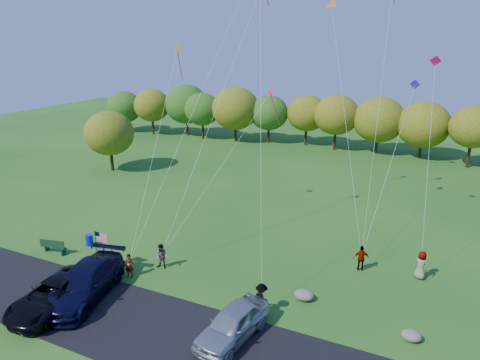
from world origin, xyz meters
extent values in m
plane|color=#225719|center=(0.00, 0.00, 0.00)|extent=(140.00, 140.00, 0.00)
cube|color=black|center=(0.00, -4.00, 0.03)|extent=(44.00, 6.00, 0.06)
cylinder|color=#362213|center=(-34.88, 38.25, 1.13)|extent=(0.36, 0.36, 2.25)
ellipsoid|color=#335D17|center=(-34.88, 38.25, 3.86)|extent=(4.95, 4.95, 4.46)
cylinder|color=#362213|center=(-29.40, 38.07, 1.16)|extent=(0.36, 0.36, 2.33)
ellipsoid|color=#295817|center=(-29.40, 38.07, 4.64)|extent=(7.12, 7.12, 6.41)
cylinder|color=#362213|center=(-24.80, 36.31, 1.11)|extent=(0.36, 0.36, 2.23)
ellipsoid|color=#335D17|center=(-24.80, 36.31, 3.82)|extent=(4.89, 4.89, 4.40)
cylinder|color=#362213|center=(-19.75, 36.03, 1.58)|extent=(0.36, 0.36, 3.16)
ellipsoid|color=#295817|center=(-19.75, 36.03, 4.86)|extent=(5.22, 5.22, 4.69)
cylinder|color=#362213|center=(-15.68, 38.93, 1.36)|extent=(0.36, 0.36, 2.71)
ellipsoid|color=#295817|center=(-15.68, 38.93, 4.28)|extent=(4.84, 4.84, 4.36)
cylinder|color=#362213|center=(-10.16, 38.85, 1.40)|extent=(0.36, 0.36, 2.80)
ellipsoid|color=#335D17|center=(-10.16, 38.85, 4.80)|extent=(6.16, 6.16, 5.55)
cylinder|color=#362213|center=(-4.40, 38.60, 1.53)|extent=(0.36, 0.36, 3.06)
ellipsoid|color=#295817|center=(-4.40, 38.60, 4.88)|extent=(5.62, 5.62, 5.06)
cylinder|color=#362213|center=(-0.37, 36.18, 1.53)|extent=(0.36, 0.36, 3.07)
ellipsoid|color=#295817|center=(-0.37, 36.18, 5.14)|extent=(6.39, 6.39, 5.75)
cylinder|color=#362213|center=(4.74, 39.53, 1.24)|extent=(0.36, 0.36, 2.47)
ellipsoid|color=#295817|center=(4.74, 39.53, 4.20)|extent=(5.32, 5.32, 4.79)
cylinder|color=#362213|center=(10.43, 38.22, 1.53)|extent=(0.36, 0.36, 3.06)
ellipsoid|color=#295817|center=(10.43, 38.22, 5.18)|extent=(6.53, 6.53, 5.88)
cylinder|color=#362213|center=(15.05, 38.16, 1.44)|extent=(0.36, 0.36, 2.88)
ellipsoid|color=#335D17|center=(15.05, 38.16, 4.60)|extent=(5.29, 5.29, 4.76)
cylinder|color=#362213|center=(-22.00, 18.00, 1.30)|extent=(0.36, 0.36, 2.60)
ellipsoid|color=#335D17|center=(-22.00, 18.00, 4.42)|extent=(5.60, 5.60, 5.04)
imported|color=black|center=(-6.53, -4.71, 0.87)|extent=(3.18, 6.03, 1.62)
imported|color=black|center=(-5.72, -3.21, 1.01)|extent=(4.06, 6.94, 1.89)
imported|color=#ABB1B6|center=(3.73, -2.80, 0.89)|extent=(2.71, 5.11, 1.65)
imported|color=#4C4C59|center=(-4.89, -0.19, 0.80)|extent=(0.66, 0.51, 1.59)
imported|color=#4C4C59|center=(-3.64, 1.60, 0.86)|extent=(0.89, 0.72, 1.73)
imported|color=#4C4C59|center=(4.24, -0.21, 0.91)|extent=(1.36, 1.22, 1.82)
imported|color=#4C4C59|center=(8.43, 6.93, 0.88)|extent=(1.11, 0.73, 1.75)
imported|color=#4C4C59|center=(12.04, 7.48, 0.94)|extent=(1.09, 0.96, 1.87)
cube|color=#163D1E|center=(-11.87, 0.19, 0.45)|extent=(1.90, 0.51, 0.06)
cube|color=#163D1E|center=(-11.87, 0.00, 0.77)|extent=(1.89, 0.45, 0.58)
cube|color=#163D1E|center=(-12.67, 0.19, 0.22)|extent=(0.18, 0.49, 0.45)
cube|color=#163D1E|center=(-11.07, 0.19, 0.22)|extent=(0.18, 0.49, 0.45)
cylinder|color=#0B1FB2|center=(-10.48, 2.13, 0.41)|extent=(0.55, 0.55, 0.82)
cylinder|color=black|center=(-7.51, -0.20, 1.36)|extent=(0.05, 0.05, 2.72)
cube|color=red|center=(-7.02, -0.20, 2.34)|extent=(0.98, 0.65, 0.02)
cube|color=navy|center=(-7.31, -0.19, 2.54)|extent=(0.39, 0.02, 0.30)
ellipsoid|color=gray|center=(6.01, 2.07, 0.29)|extent=(1.17, 0.92, 0.59)
ellipsoid|color=gray|center=(12.01, 0.92, 0.26)|extent=(1.02, 0.85, 0.53)
cone|color=#C8580D|center=(4.05, 12.49, 16.91)|extent=(0.99, 0.65, 0.83)
cube|color=#CB0E5C|center=(11.21, 9.13, 13.36)|extent=(0.66, 0.25, 0.63)
cube|color=#FF9C15|center=(-6.29, 8.61, 13.90)|extent=(0.69, 0.38, 0.74)
cube|color=#2D16DE|center=(9.88, 16.10, 11.35)|extent=(0.76, 0.26, 0.75)
cone|color=red|center=(-0.07, 11.71, 10.76)|extent=(0.84, 0.65, 0.71)
camera|label=1|loc=(11.76, -19.18, 14.50)|focal=32.00mm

